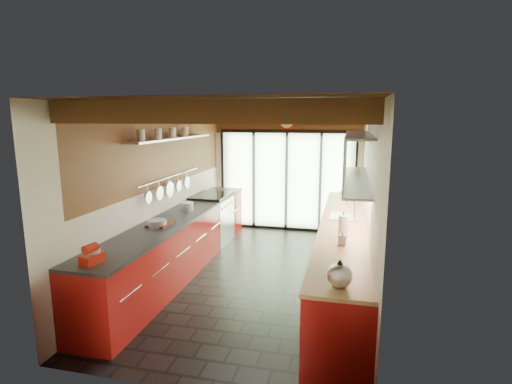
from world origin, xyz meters
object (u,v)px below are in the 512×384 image
stand_mixer (92,255)px  kettle (340,274)px  bowl (346,193)px  paper_towel (343,226)px  soap_bottle (343,237)px

stand_mixer → kettle: size_ratio=0.82×
stand_mixer → kettle: kettle is taller
bowl → stand_mixer: bearing=-119.5°
paper_towel → soap_bottle: (0.00, -0.34, -0.04)m
stand_mixer → paper_towel: bearing=31.6°
kettle → paper_towel: (0.00, 1.57, 0.02)m
stand_mixer → paper_towel: (2.54, 1.56, 0.05)m
kettle → paper_towel: size_ratio=0.96×
kettle → bowl: kettle is taller
bowl → soap_bottle: bearing=-90.0°
paper_towel → bowl: bearing=90.0°
stand_mixer → soap_bottle: (2.54, 1.22, 0.01)m
kettle → soap_bottle: 1.23m
soap_bottle → bowl: size_ratio=0.80×
soap_bottle → kettle: bearing=-90.0°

